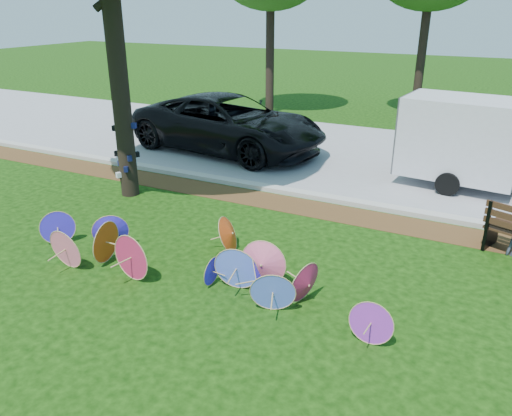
{
  "coord_description": "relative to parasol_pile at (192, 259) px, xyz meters",
  "views": [
    {
      "loc": [
        4.44,
        -5.9,
        4.54
      ],
      "look_at": [
        0.5,
        2.0,
        0.9
      ],
      "focal_mm": 35.0,
      "sensor_mm": 36.0,
      "label": 1
    }
  ],
  "objects": [
    {
      "name": "ground",
      "position": [
        0.03,
        -0.53,
        -0.38
      ],
      "size": [
        90.0,
        90.0,
        0.0
      ],
      "primitive_type": "plane",
      "color": "black",
      "rests_on": "ground"
    },
    {
      "name": "black_van",
      "position": [
        -3.48,
        7.5,
        0.52
      ],
      "size": [
        6.81,
        3.79,
        1.8
      ],
      "primitive_type": "imported",
      "rotation": [
        0.0,
        0.0,
        1.44
      ],
      "color": "black",
      "rests_on": "ground"
    },
    {
      "name": "curb",
      "position": [
        0.03,
        4.67,
        -0.32
      ],
      "size": [
        90.0,
        0.3,
        0.12
      ],
      "primitive_type": "cube",
      "color": "#B7B5AD",
      "rests_on": "ground"
    },
    {
      "name": "street",
      "position": [
        0.03,
        8.82,
        -0.37
      ],
      "size": [
        90.0,
        8.0,
        0.01
      ],
      "primitive_type": "cube",
      "color": "gray",
      "rests_on": "ground"
    },
    {
      "name": "parasol_pile",
      "position": [
        0.0,
        0.0,
        0.0
      ],
      "size": [
        7.14,
        2.43,
        0.85
      ],
      "color": "#BB224E",
      "rests_on": "ground"
    },
    {
      "name": "mulch_strip",
      "position": [
        0.03,
        3.97,
        -0.37
      ],
      "size": [
        90.0,
        1.0,
        0.01
      ],
      "primitive_type": "cube",
      "color": "#472D16",
      "rests_on": "ground"
    },
    {
      "name": "cargo_trailer",
      "position": [
        3.61,
        7.27,
        0.93
      ],
      "size": [
        3.07,
        2.13,
        2.62
      ],
      "primitive_type": "cube",
      "rotation": [
        0.0,
        0.0,
        -0.11
      ],
      "color": "silver",
      "rests_on": "ground"
    }
  ]
}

